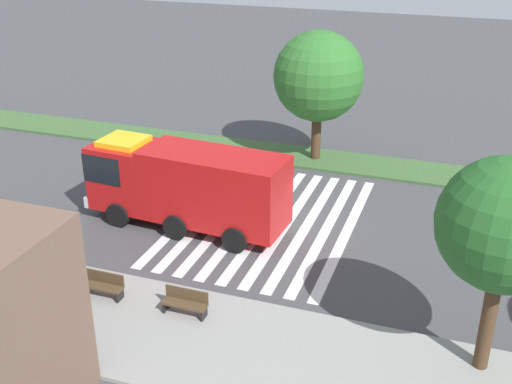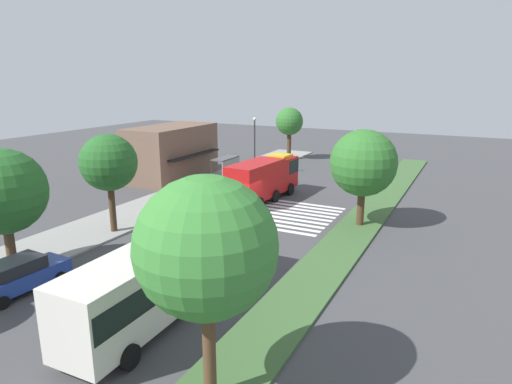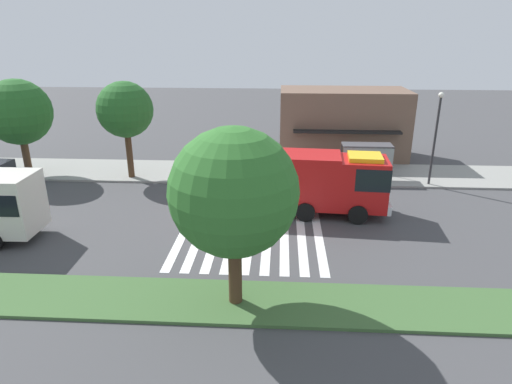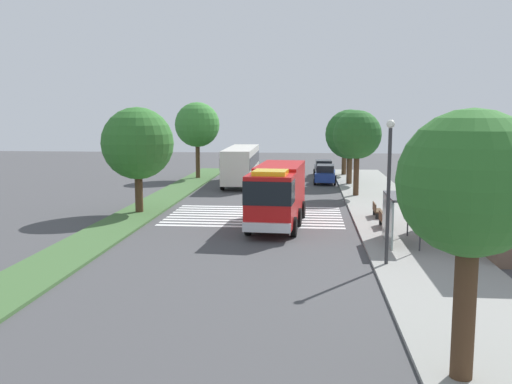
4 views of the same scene
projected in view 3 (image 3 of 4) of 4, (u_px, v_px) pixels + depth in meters
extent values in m
plane|color=#424244|center=(240.00, 222.00, 24.92)|extent=(120.00, 120.00, 0.00)
cube|color=gray|center=(251.00, 173.00, 33.33)|extent=(60.00, 5.32, 0.14)
cube|color=#3D6033|center=(222.00, 301.00, 17.56)|extent=(60.00, 3.00, 0.14)
cube|color=silver|center=(190.00, 221.00, 25.08)|extent=(0.45, 11.42, 0.01)
cube|color=silver|center=(205.00, 221.00, 25.03)|extent=(0.45, 11.42, 0.01)
cube|color=silver|center=(221.00, 222.00, 24.98)|extent=(0.45, 11.42, 0.01)
cube|color=silver|center=(237.00, 222.00, 24.93)|extent=(0.45, 11.42, 0.01)
cube|color=silver|center=(252.00, 222.00, 24.88)|extent=(0.45, 11.42, 0.01)
cube|color=silver|center=(268.00, 223.00, 24.83)|extent=(0.45, 11.42, 0.01)
cube|color=silver|center=(284.00, 223.00, 24.78)|extent=(0.45, 11.42, 0.01)
cube|color=silver|center=(300.00, 224.00, 24.73)|extent=(0.45, 11.42, 0.01)
cube|color=silver|center=(316.00, 224.00, 24.68)|extent=(0.45, 11.42, 0.01)
cube|color=#B71414|center=(363.00, 183.00, 25.19)|extent=(2.83, 2.74, 2.88)
cube|color=#B71414|center=(286.00, 178.00, 25.70)|extent=(6.36, 2.99, 3.06)
cube|color=black|center=(371.00, 174.00, 24.95)|extent=(2.09, 2.71, 1.27)
cube|color=silver|center=(386.00, 204.00, 25.43)|extent=(0.42, 2.56, 0.50)
cube|color=yellow|center=(365.00, 157.00, 24.65)|extent=(1.98, 1.92, 0.24)
cylinder|color=black|center=(354.00, 198.00, 26.91)|extent=(1.12, 0.38, 1.10)
cylinder|color=black|center=(358.00, 215.00, 24.54)|extent=(1.12, 0.38, 1.10)
cylinder|color=black|center=(262.00, 194.00, 27.61)|extent=(1.12, 0.38, 1.10)
cylinder|color=black|center=(257.00, 210.00, 25.24)|extent=(1.12, 0.38, 1.10)
cylinder|color=black|center=(306.00, 196.00, 27.27)|extent=(1.12, 0.38, 1.10)
cylinder|color=black|center=(305.00, 212.00, 24.90)|extent=(1.12, 0.38, 1.10)
cylinder|color=black|center=(26.00, 178.00, 31.29)|extent=(0.65, 0.25, 0.64)
cylinder|color=black|center=(9.00, 187.00, 29.54)|extent=(0.65, 0.25, 0.64)
cylinder|color=black|center=(21.00, 220.00, 23.98)|extent=(1.00, 0.32, 1.00)
cube|color=#4C4C51|center=(367.00, 145.00, 31.26)|extent=(3.50, 1.40, 0.12)
cube|color=#8C9E99|center=(367.00, 164.00, 31.06)|extent=(3.50, 0.08, 2.40)
cylinder|color=#333338|center=(341.00, 158.00, 32.38)|extent=(0.08, 0.08, 2.40)
cylinder|color=#333338|center=(388.00, 159.00, 32.19)|extent=(0.08, 0.08, 2.40)
cube|color=#4C3823|center=(310.00, 172.00, 31.92)|extent=(1.60, 0.50, 0.08)
cube|color=#4C3823|center=(310.00, 169.00, 31.63)|extent=(1.60, 0.06, 0.45)
cube|color=black|center=(300.00, 175.00, 32.04)|extent=(0.08, 0.45, 0.37)
cube|color=black|center=(320.00, 175.00, 31.96)|extent=(0.08, 0.45, 0.37)
cube|color=#4C3823|center=(265.00, 171.00, 32.10)|extent=(1.60, 0.50, 0.08)
cube|color=#4C3823|center=(265.00, 168.00, 31.80)|extent=(1.60, 0.06, 0.45)
cube|color=black|center=(255.00, 174.00, 32.22)|extent=(0.08, 0.45, 0.37)
cube|color=black|center=(275.00, 174.00, 32.14)|extent=(0.08, 0.45, 0.37)
cylinder|color=#2D2D30|center=(434.00, 142.00, 29.65)|extent=(0.16, 0.16, 5.95)
sphere|color=white|center=(441.00, 95.00, 28.56)|extent=(0.36, 0.36, 0.36)
cube|color=brown|center=(342.00, 124.00, 36.89)|extent=(10.39, 5.20, 5.66)
cube|color=black|center=(347.00, 132.00, 34.09)|extent=(8.32, 0.80, 0.16)
cylinder|color=#513823|center=(26.00, 155.00, 32.11)|extent=(0.52, 0.52, 3.03)
sphere|color=#235B23|center=(18.00, 112.00, 31.02)|extent=(4.62, 4.62, 4.62)
cylinder|color=#47301E|center=(129.00, 153.00, 31.60)|extent=(0.45, 0.45, 3.54)
sphere|color=#235B23|center=(125.00, 109.00, 30.51)|extent=(3.89, 3.89, 3.89)
cylinder|color=#47301E|center=(235.00, 268.00, 16.99)|extent=(0.53, 0.53, 2.93)
sphere|color=#2D6B28|center=(234.00, 192.00, 15.90)|extent=(4.79, 4.79, 4.79)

